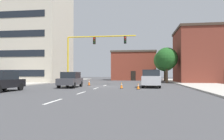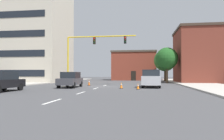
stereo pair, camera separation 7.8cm
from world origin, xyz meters
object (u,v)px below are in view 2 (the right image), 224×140
(sedan_dark_gray_mid_left, at_px, (70,80))
(traffic_cone_roadside_c, at_px, (89,83))
(sedan_black_near_left, at_px, (1,81))
(traffic_cone_roadside_b, at_px, (121,85))
(traffic_cone_roadside_a, at_px, (138,86))
(traffic_signal_gantry, at_px, (78,68))
(tree_right_mid, at_px, (167,59))
(pickup_truck_silver, at_px, (151,79))
(tree_right_far, at_px, (165,60))

(sedan_dark_gray_mid_left, height_order, traffic_cone_roadside_c, sedan_dark_gray_mid_left)
(sedan_black_near_left, distance_m, traffic_cone_roadside_b, 11.22)
(sedan_black_near_left, height_order, traffic_cone_roadside_c, sedan_black_near_left)
(sedan_black_near_left, xyz_separation_m, traffic_cone_roadside_a, (11.54, 4.43, -0.59))
(traffic_cone_roadside_c, bearing_deg, sedan_dark_gray_mid_left, -104.24)
(sedan_black_near_left, bearing_deg, traffic_signal_gantry, 77.11)
(traffic_signal_gantry, distance_m, sedan_black_near_left, 12.93)
(tree_right_mid, relative_size, sedan_dark_gray_mid_left, 1.29)
(pickup_truck_silver, height_order, traffic_cone_roadside_a, pickup_truck_silver)
(sedan_black_near_left, bearing_deg, tree_right_mid, 50.65)
(tree_right_far, relative_size, traffic_cone_roadside_a, 11.02)
(tree_right_far, relative_size, pickup_truck_silver, 1.21)
(traffic_cone_roadside_a, relative_size, traffic_cone_roadside_c, 0.77)
(sedan_black_near_left, bearing_deg, pickup_truck_silver, 32.20)
(sedan_dark_gray_mid_left, relative_size, traffic_cone_roadside_b, 6.92)
(tree_right_far, relative_size, traffic_cone_roadside_b, 10.04)
(traffic_signal_gantry, height_order, tree_right_mid, traffic_signal_gantry)
(traffic_cone_roadside_c, bearing_deg, pickup_truck_silver, -17.54)
(pickup_truck_silver, xyz_separation_m, sedan_dark_gray_mid_left, (-9.01, -1.71, -0.09))
(traffic_signal_gantry, relative_size, traffic_cone_roadside_c, 13.48)
(traffic_signal_gantry, distance_m, sedan_dark_gray_mid_left, 6.35)
(traffic_signal_gantry, relative_size, traffic_cone_roadside_a, 17.48)
(traffic_signal_gantry, bearing_deg, pickup_truck_silver, -23.50)
(traffic_signal_gantry, height_order, tree_right_far, traffic_signal_gantry)
(tree_right_far, height_order, traffic_cone_roadside_a, tree_right_far)
(tree_right_far, height_order, sedan_black_near_left, tree_right_far)
(traffic_signal_gantry, distance_m, tree_right_mid, 14.83)
(traffic_signal_gantry, height_order, traffic_cone_roadside_b, traffic_signal_gantry)
(sedan_dark_gray_mid_left, bearing_deg, traffic_cone_roadside_b, -9.38)
(tree_right_mid, relative_size, pickup_truck_silver, 1.07)
(tree_right_far, xyz_separation_m, pickup_truck_silver, (-3.63, -21.36, -3.37))
(traffic_signal_gantry, xyz_separation_m, sedan_black_near_left, (-2.87, -12.53, -1.44))
(tree_right_mid, xyz_separation_m, sedan_black_near_left, (-15.90, -19.39, -3.16))
(pickup_truck_silver, relative_size, sedan_dark_gray_mid_left, 1.20)
(tree_right_mid, height_order, pickup_truck_silver, tree_right_mid)
(traffic_signal_gantry, bearing_deg, traffic_cone_roadside_c, -41.19)
(traffic_cone_roadside_b, height_order, traffic_cone_roadside_c, traffic_cone_roadside_c)
(tree_right_far, xyz_separation_m, traffic_cone_roadside_a, (-5.03, -25.08, -4.05))
(pickup_truck_silver, distance_m, traffic_cone_roadside_b, 4.19)
(traffic_signal_gantry, xyz_separation_m, tree_right_mid, (13.03, 6.86, 1.71))
(tree_right_far, bearing_deg, traffic_signal_gantry, -128.90)
(tree_right_mid, bearing_deg, sedan_dark_gray_mid_left, -132.72)
(traffic_signal_gantry, distance_m, traffic_cone_roadside_a, 12.04)
(tree_right_mid, relative_size, traffic_cone_roadside_b, 8.90)
(tree_right_mid, bearing_deg, traffic_cone_roadside_b, -113.70)
(pickup_truck_silver, bearing_deg, sedan_black_near_left, -147.80)
(sedan_black_near_left, bearing_deg, traffic_cone_roadside_c, 64.84)
(tree_right_far, height_order, traffic_cone_roadside_b, tree_right_far)
(tree_right_mid, distance_m, tree_right_far, 10.15)
(traffic_signal_gantry, distance_m, traffic_cone_roadside_c, 3.45)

